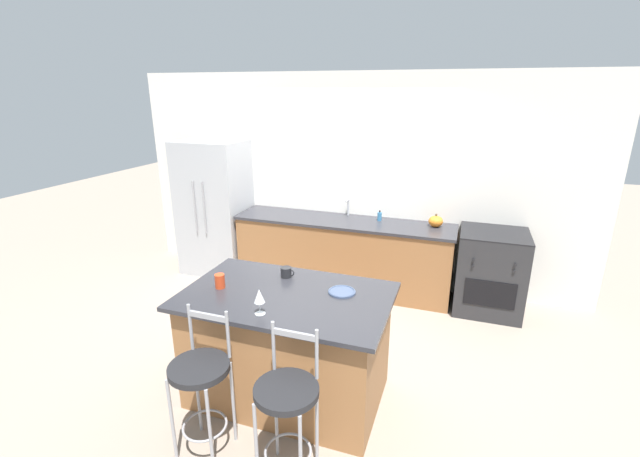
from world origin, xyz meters
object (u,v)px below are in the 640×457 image
at_px(pumpkin_decoration, 436,221).
at_px(wine_glass, 259,297).
at_px(refrigerator, 215,208).
at_px(coffee_mug, 286,272).
at_px(oven_range, 490,272).
at_px(tumbler_cup, 220,281).
at_px(bar_stool_far, 287,404).
at_px(bar_stool_near, 201,381).
at_px(dinner_plate, 342,292).
at_px(soap_bottle, 380,216).

bearing_deg(pumpkin_decoration, wine_glass, -111.32).
distance_m(refrigerator, wine_glass, 3.16).
bearing_deg(wine_glass, coffee_mug, 96.38).
height_order(oven_range, wine_glass, wine_glass).
distance_m(refrigerator, tumbler_cup, 2.64).
bearing_deg(wine_glass, bar_stool_far, -47.27).
bearing_deg(coffee_mug, pumpkin_decoration, 60.94).
bearing_deg(refrigerator, bar_stool_near, -59.79).
xyz_separation_m(dinner_plate, soap_bottle, (-0.13, 2.12, 0.02)).
xyz_separation_m(bar_stool_far, wine_glass, (-0.38, 0.41, 0.50)).
bearing_deg(dinner_plate, coffee_mug, 166.38).
bearing_deg(oven_range, bar_stool_near, -124.19).
relative_size(dinner_plate, soap_bottle, 1.65).
xyz_separation_m(oven_range, soap_bottle, (-1.35, 0.15, 0.49)).
bearing_deg(soap_bottle, bar_stool_near, -101.31).
distance_m(refrigerator, bar_stool_far, 3.73).
xyz_separation_m(oven_range, bar_stool_far, (-1.30, -2.89, 0.11)).
relative_size(refrigerator, bar_stool_near, 1.71).
bearing_deg(pumpkin_decoration, bar_stool_far, -101.94).
distance_m(tumbler_cup, pumpkin_decoration, 2.79).
xyz_separation_m(dinner_plate, coffee_mug, (-0.54, 0.13, 0.04)).
distance_m(bar_stool_near, tumbler_cup, 0.82).
bearing_deg(bar_stool_near, dinner_plate, 51.15).
height_order(oven_range, soap_bottle, soap_bottle).
height_order(coffee_mug, pumpkin_decoration, pumpkin_decoration).
bearing_deg(tumbler_cup, bar_stool_far, -38.05).
bearing_deg(wine_glass, pumpkin_decoration, 68.68).
height_order(bar_stool_far, tumbler_cup, bar_stool_far).
bearing_deg(wine_glass, soap_bottle, 82.73).
relative_size(dinner_plate, pumpkin_decoration, 1.29).
xyz_separation_m(oven_range, bar_stool_near, (-1.95, -2.88, 0.11)).
xyz_separation_m(bar_stool_near, tumbler_cup, (-0.23, 0.67, 0.42)).
distance_m(bar_stool_far, soap_bottle, 3.07).
bearing_deg(oven_range, coffee_mug, -133.76).
xyz_separation_m(dinner_plate, pumpkin_decoration, (0.56, 2.10, 0.03)).
relative_size(oven_range, soap_bottle, 7.22).
height_order(oven_range, tumbler_cup, tumbler_cup).
bearing_deg(refrigerator, bar_stool_far, -51.23).
xyz_separation_m(refrigerator, bar_stool_far, (2.32, -2.89, -0.33)).
bearing_deg(refrigerator, soap_bottle, 3.82).
relative_size(bar_stool_far, dinner_plate, 4.88).
bearing_deg(tumbler_cup, soap_bottle, 70.45).
bearing_deg(coffee_mug, wine_glass, -83.62).
relative_size(refrigerator, tumbler_cup, 15.79).
relative_size(bar_stool_far, pumpkin_decoration, 6.29).
relative_size(tumbler_cup, soap_bottle, 0.88).
height_order(bar_stool_near, coffee_mug, bar_stool_near).
relative_size(oven_range, pumpkin_decoration, 5.63).
xyz_separation_m(refrigerator, pumpkin_decoration, (2.96, 0.13, 0.06)).
distance_m(oven_range, bar_stool_far, 3.17).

